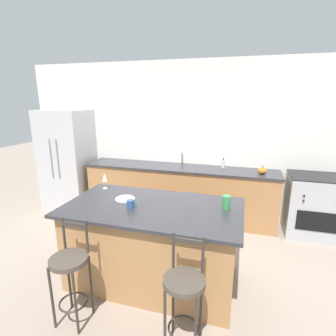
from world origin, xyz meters
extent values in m
plane|color=gray|center=(0.00, 0.00, 0.00)|extent=(18.00, 18.00, 0.00)
cube|color=silver|center=(0.00, 0.66, 1.35)|extent=(6.00, 0.07, 2.70)
cube|color=#A87547|center=(0.00, 0.36, 0.45)|extent=(3.28, 0.60, 0.90)
cube|color=#2D2D33|center=(0.00, 0.36, 0.91)|extent=(3.31, 0.64, 0.03)
cube|color=black|center=(0.00, 0.36, 0.92)|extent=(0.56, 0.33, 0.01)
cylinder|color=#ADAFB5|center=(0.00, 0.56, 1.04)|extent=(0.02, 0.02, 0.22)
cylinder|color=#ADAFB5|center=(0.00, 0.50, 1.14)|extent=(0.02, 0.12, 0.02)
cube|color=#A87547|center=(0.13, -1.39, 0.45)|extent=(1.81, 0.94, 0.90)
cube|color=#2D2D33|center=(0.13, -1.39, 0.91)|extent=(1.93, 1.06, 0.03)
cube|color=#BCBCC1|center=(-2.18, 0.27, 0.93)|extent=(0.87, 0.72, 1.87)
cylinder|color=#939399|center=(-2.25, -0.10, 1.03)|extent=(0.02, 0.02, 0.71)
cylinder|color=#939399|center=(-2.11, -0.10, 1.03)|extent=(0.02, 0.02, 0.71)
cube|color=#ADAFB5|center=(2.14, 0.32, 0.47)|extent=(0.78, 0.63, 0.94)
cube|color=black|center=(2.14, -0.01, 0.36)|extent=(0.56, 0.01, 0.30)
cube|color=black|center=(2.14, 0.32, 0.94)|extent=(0.78, 0.63, 0.02)
cylinder|color=black|center=(1.92, -0.01, 0.73)|extent=(0.03, 0.02, 0.03)
cylinder|color=black|center=(1.92, -0.01, 0.65)|extent=(0.03, 0.02, 0.03)
cylinder|color=#332D28|center=(-0.53, -2.29, 0.32)|extent=(0.02, 0.02, 0.64)
cylinder|color=#332D28|center=(-0.28, -2.29, 0.32)|extent=(0.02, 0.02, 0.64)
cylinder|color=#332D28|center=(-0.53, -2.04, 0.32)|extent=(0.02, 0.02, 0.64)
cylinder|color=#332D28|center=(-0.28, -2.04, 0.32)|extent=(0.02, 0.02, 0.64)
torus|color=#332D28|center=(-0.40, -2.16, 0.20)|extent=(0.27, 0.27, 0.02)
cylinder|color=#4C4238|center=(-0.40, -2.16, 0.66)|extent=(0.34, 0.34, 0.04)
cylinder|color=#332D28|center=(-0.53, -2.04, 0.84)|extent=(0.02, 0.02, 0.33)
cylinder|color=#332D28|center=(-0.28, -2.04, 0.84)|extent=(0.02, 0.02, 0.33)
cube|color=#332D28|center=(-0.40, -2.04, 0.95)|extent=(0.25, 0.02, 0.04)
cylinder|color=#332D28|center=(0.54, -2.28, 0.32)|extent=(0.02, 0.02, 0.64)
cylinder|color=#332D28|center=(0.79, -2.28, 0.32)|extent=(0.02, 0.02, 0.64)
cylinder|color=#332D28|center=(0.54, -2.03, 0.32)|extent=(0.02, 0.02, 0.64)
cylinder|color=#332D28|center=(0.79, -2.03, 0.32)|extent=(0.02, 0.02, 0.64)
torus|color=#332D28|center=(0.66, -2.15, 0.20)|extent=(0.27, 0.27, 0.02)
cylinder|color=#4C4238|center=(0.66, -2.15, 0.66)|extent=(0.34, 0.34, 0.04)
cylinder|color=#332D28|center=(0.54, -2.03, 0.84)|extent=(0.02, 0.02, 0.33)
cylinder|color=#332D28|center=(0.79, -2.03, 0.84)|extent=(0.02, 0.02, 0.33)
cube|color=#332D28|center=(0.66, -2.03, 0.95)|extent=(0.25, 0.02, 0.04)
cylinder|color=white|center=(-0.24, -1.30, 0.94)|extent=(0.23, 0.23, 0.01)
torus|color=white|center=(-0.24, -1.30, 0.94)|extent=(0.22, 0.22, 0.01)
cylinder|color=white|center=(-0.65, -1.02, 0.93)|extent=(0.06, 0.06, 0.00)
cylinder|color=white|center=(-0.65, -1.02, 0.98)|extent=(0.01, 0.01, 0.09)
cone|color=white|center=(-0.65, -1.02, 1.09)|extent=(0.07, 0.07, 0.11)
cylinder|color=#335689|center=(-0.08, -1.51, 0.98)|extent=(0.08, 0.08, 0.09)
torus|color=#335689|center=(-0.04, -1.51, 0.98)|extent=(0.06, 0.01, 0.06)
cylinder|color=#3D934C|center=(0.91, -1.23, 1.00)|extent=(0.08, 0.08, 0.14)
ellipsoid|color=orange|center=(1.35, 0.27, 0.98)|extent=(0.14, 0.14, 0.11)
cylinder|color=brown|center=(1.35, 0.27, 1.05)|extent=(0.02, 0.02, 0.02)
cylinder|color=silver|center=(0.73, 0.49, 1.00)|extent=(0.05, 0.05, 0.13)
cylinder|color=black|center=(0.73, 0.49, 1.08)|extent=(0.02, 0.02, 0.03)
camera|label=1|loc=(1.04, -3.90, 2.07)|focal=28.00mm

